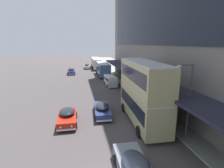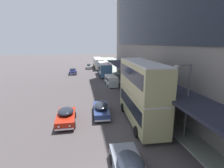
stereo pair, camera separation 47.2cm
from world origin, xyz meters
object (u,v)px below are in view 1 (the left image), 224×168
at_px(sedan_oncoming_front, 134,168).
at_px(fire_hydrant, 159,112).
at_px(transit_bus_kerbside_front, 96,63).
at_px(sedan_trailing_near, 87,66).
at_px(sedan_far_back, 71,71).
at_px(sedan_second_mid, 102,109).
at_px(transit_bus_kerbside_far, 143,90).
at_px(vw_van, 110,80).
at_px(street_lamp, 188,96).
at_px(sedan_lead_mid, 67,116).
at_px(transit_bus_kerbside_rear, 103,68).

xyz_separation_m(sedan_oncoming_front, fire_hydrant, (5.61, 8.22, -0.24)).
distance_m(transit_bus_kerbside_front, sedan_trailing_near, 3.20).
relative_size(sedan_trailing_near, sedan_far_back, 1.04).
xyz_separation_m(sedan_trailing_near, fire_hydrant, (5.75, -39.15, -0.28)).
bearing_deg(sedan_second_mid, sedan_far_back, 98.40).
xyz_separation_m(transit_bus_kerbside_far, sedan_far_back, (-7.99, 30.88, -2.64)).
bearing_deg(vw_van, sedan_oncoming_front, -97.23).
distance_m(transit_bus_kerbside_far, street_lamp, 4.53).
height_order(sedan_far_back, vw_van, vw_van).
xyz_separation_m(transit_bus_kerbside_front, sedan_trailing_near, (-3.01, -0.00, -1.10)).
bearing_deg(fire_hydrant, sedan_lead_mid, 178.25).
bearing_deg(transit_bus_kerbside_front, sedan_lead_mid, -100.53).
relative_size(transit_bus_kerbside_rear, fire_hydrant, 13.46).
bearing_deg(street_lamp, sedan_oncoming_front, -147.94).
bearing_deg(street_lamp, sedan_lead_mid, 153.41).
xyz_separation_m(transit_bus_kerbside_far, sedan_lead_mid, (-7.58, 1.18, -2.65)).
xyz_separation_m(transit_bus_kerbside_front, fire_hydrant, (2.74, -39.15, -1.38)).
distance_m(transit_bus_kerbside_far, sedan_oncoming_front, 8.45).
bearing_deg(sedan_far_back, sedan_lead_mid, -89.23).
bearing_deg(transit_bus_kerbside_front, sedan_far_back, -129.81).
height_order(transit_bus_kerbside_front, vw_van, transit_bus_kerbside_front).
relative_size(sedan_oncoming_front, street_lamp, 0.77).
relative_size(transit_bus_kerbside_far, sedan_oncoming_front, 1.90).
distance_m(transit_bus_kerbside_far, fire_hydrant, 3.86).
distance_m(transit_bus_kerbside_rear, vw_van, 10.78).
distance_m(sedan_far_back, street_lamp, 36.35).
relative_size(transit_bus_kerbside_rear, sedan_oncoming_front, 1.92).
height_order(sedan_trailing_near, street_lamp, street_lamp).
relative_size(transit_bus_kerbside_far, vw_van, 2.01).
bearing_deg(sedan_second_mid, transit_bus_kerbside_front, 84.78).
distance_m(transit_bus_kerbside_front, fire_hydrant, 39.27).
bearing_deg(transit_bus_kerbside_far, transit_bus_kerbside_front, 90.52).
bearing_deg(fire_hydrant, sedan_oncoming_front, -124.34).
relative_size(transit_bus_kerbside_front, vw_van, 2.47).
distance_m(sedan_lead_mid, fire_hydrant, 9.97).
relative_size(sedan_oncoming_front, sedan_second_mid, 1.00).
height_order(transit_bus_kerbside_front, sedan_lead_mid, transit_bus_kerbside_front).
bearing_deg(sedan_trailing_near, fire_hydrant, -81.64).
height_order(sedan_trailing_near, sedan_lead_mid, sedan_trailing_near).
bearing_deg(transit_bus_kerbside_front, transit_bus_kerbside_far, -89.48).
relative_size(sedan_lead_mid, street_lamp, 0.69).
bearing_deg(transit_bus_kerbside_rear, sedan_trailing_near, 103.82).
height_order(sedan_second_mid, sedan_lead_mid, sedan_second_mid).
distance_m(transit_bus_kerbside_rear, fire_hydrant, 26.12).
distance_m(sedan_second_mid, vw_van, 14.05).
bearing_deg(fire_hydrant, transit_bus_kerbside_rear, 95.51).
xyz_separation_m(sedan_second_mid, vw_van, (3.53, 13.60, 0.35)).
bearing_deg(sedan_lead_mid, sedan_oncoming_front, -62.95).
height_order(transit_bus_kerbside_rear, street_lamp, street_lamp).
relative_size(transit_bus_kerbside_rear, sedan_trailing_near, 1.90).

